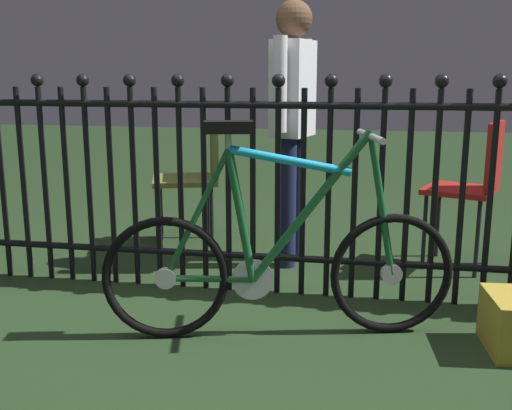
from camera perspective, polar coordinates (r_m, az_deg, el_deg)
ground_plane at (r=2.74m, az=-3.35°, el=-11.97°), size 20.00×20.00×0.00m
iron_fence at (r=3.09m, az=-2.03°, el=2.45°), size 4.34×0.07×1.16m
bicycle at (r=2.60m, az=2.21°, el=-5.28°), size 1.48×0.48×0.93m
chair_red at (r=3.67m, az=19.85°, el=2.22°), size 0.48×0.48×0.86m
chair_olive at (r=3.97m, az=-5.65°, el=3.14°), size 0.52×0.52×0.80m
person_visitor at (r=3.53m, az=3.49°, el=8.68°), size 0.25×0.46×1.53m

